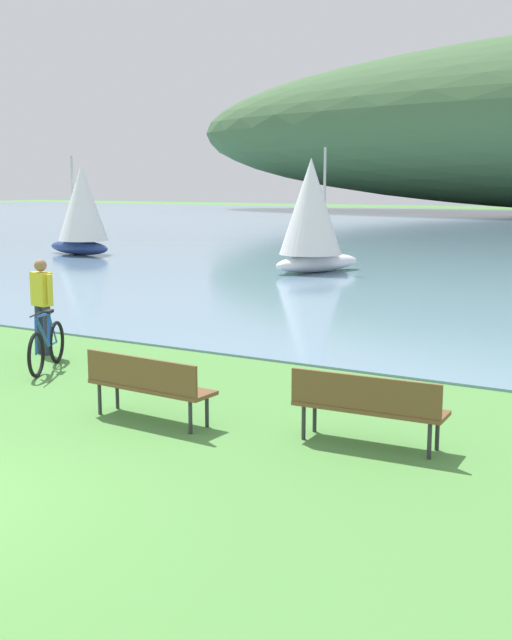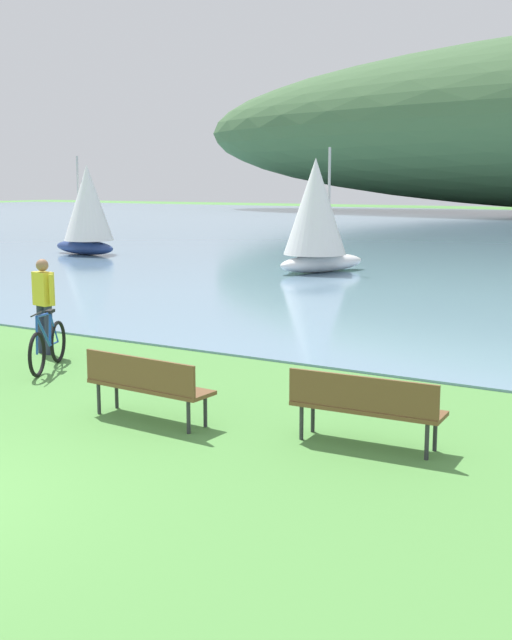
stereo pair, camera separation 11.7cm
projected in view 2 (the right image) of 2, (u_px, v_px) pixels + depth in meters
park_bench_near_camera at (365, 404)px, 9.28m from camera, size 1.83×0.59×0.88m
park_bench_further_along at (146, 382)px, 10.27m from camera, size 1.82×0.57×0.88m
bicycle_leaning_near_bench at (48, 346)px, 13.19m from camera, size 0.86×1.60×1.01m
person_at_shoreline at (44, 300)px, 14.32m from camera, size 0.60×0.29×1.71m
sailboat_nearest_to_shore at (316, 214)px, 26.78m from camera, size 2.74×3.67×4.17m
sailboat_mid_bay at (87, 209)px, 33.44m from camera, size 3.58×2.33×4.09m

